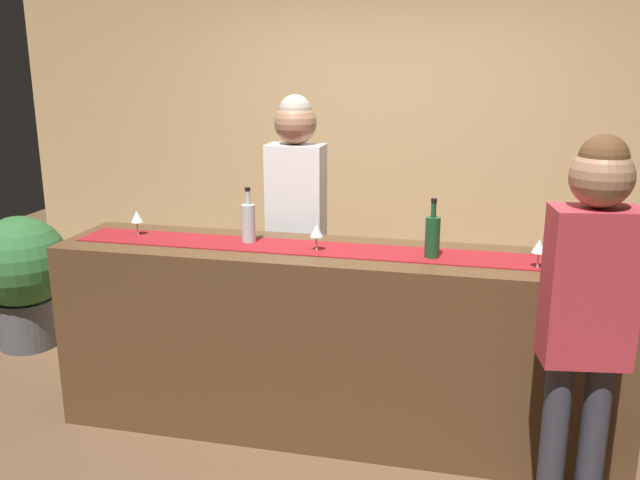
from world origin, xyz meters
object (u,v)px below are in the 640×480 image
Objects in this scene: wine_bottle_amber at (589,240)px; wine_glass_near_customer at (137,217)px; bartender at (296,206)px; potted_plant_tall at (22,272)px; wine_glass_mid_counter at (539,247)px; customer_sipping at (588,300)px; wine_bottle_clear at (248,222)px; wine_bottle_green at (432,236)px; wine_glass_far_end at (316,232)px.

wine_glass_near_customer is (-2.38, -0.03, -0.01)m from wine_bottle_amber.
potted_plant_tall is at bearing -0.33° from bartender.
wine_glass_mid_counter is 0.54m from customer_sipping.
customer_sipping reaches higher than wine_bottle_clear.
wine_bottle_green is 1.64m from wine_glass_near_customer.
wine_glass_far_end is 2.44m from potted_plant_tall.
wine_glass_far_end is (1.05, -0.08, 0.00)m from wine_glass_near_customer.
customer_sipping reaches higher than potted_plant_tall.
customer_sipping reaches higher than wine_glass_mid_counter.
potted_plant_tall is (-2.86, 0.64, -0.60)m from wine_bottle_green.
wine_bottle_amber is at bearing -8.57° from potted_plant_tall.
wine_glass_mid_counter is at bearing -2.59° from wine_glass_far_end.
wine_glass_near_customer is 0.15× the size of potted_plant_tall.
wine_bottle_amber is 2.38m from wine_glass_near_customer.
wine_bottle_green is 0.18× the size of customer_sipping.
wine_bottle_clear is 0.32× the size of potted_plant_tall.
wine_bottle_clear is at bearing 150.03° from customer_sipping.
wine_bottle_clear is 2.10× the size of wine_glass_near_customer.
wine_bottle_green is 0.75m from wine_bottle_amber.
wine_bottle_amber reaches higher than wine_glass_far_end.
wine_bottle_green is at bearing 130.26° from customer_sipping.
wine_bottle_amber reaches higher than wine_glass_near_customer.
wine_glass_far_end is 0.15× the size of potted_plant_tall.
customer_sipping is (1.64, -0.65, -0.07)m from wine_bottle_clear.
wine_bottle_clear is 2.10× the size of wine_glass_mid_counter.
wine_glass_far_end is (0.39, -0.08, -0.01)m from wine_bottle_clear.
wine_glass_near_customer reaches higher than potted_plant_tall.
customer_sipping is at bearing -19.14° from potted_plant_tall.
bartender reaches higher than wine_glass_far_end.
wine_glass_mid_counter is at bearing 154.30° from bartender.
wine_bottle_clear reaches higher than wine_glass_mid_counter.
wine_bottle_amber is 0.18× the size of customer_sipping.
potted_plant_tall is at bearing 167.32° from wine_bottle_green.
wine_bottle_green is at bearing 173.05° from wine_glass_mid_counter.
potted_plant_tall is (-3.51, 1.22, -0.53)m from customer_sipping.
bartender reaches higher than customer_sipping.
customer_sipping is at bearing -21.58° from wine_bottle_clear.
wine_bottle_amber reaches higher than potted_plant_tall.
wine_glass_mid_counter is 3.48m from potted_plant_tall.
wine_bottle_amber is 0.17× the size of bartender.
potted_plant_tall is at bearing 163.04° from wine_bottle_clear.
wine_bottle_clear is (-0.98, 0.07, 0.00)m from wine_bottle_green.
wine_glass_mid_counter is at bearing -11.84° from potted_plant_tall.
bartender is at bearing 77.61° from wine_bottle_clear.
wine_bottle_amber reaches higher than wine_glass_mid_counter.
wine_glass_mid_counter reaches higher than potted_plant_tall.
wine_bottle_amber is at bearing 74.24° from customer_sipping.
wine_glass_near_customer is at bearing 155.85° from customer_sipping.
wine_bottle_amber is at bearing 33.58° from wine_glass_mid_counter.
wine_bottle_green reaches higher than wine_glass_far_end.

